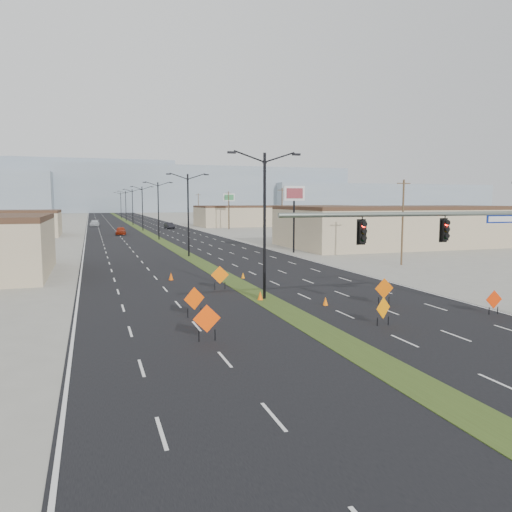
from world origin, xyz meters
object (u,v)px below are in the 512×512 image
object	(u,v)px
streetlight_3	(142,207)
streetlight_6	(121,204)
construction_sign_1	(194,300)
cone_0	(260,296)
construction_sign_2	(220,276)
pole_sign_east_near	(294,199)
signal_mast	(472,237)
pole_sign_east_far	(229,200)
streetlight_5	(126,205)
cone_1	(325,301)
streetlight_0	(265,221)
construction_sign_4	(383,309)
cone_2	(243,275)
cone_3	(171,276)
streetlight_2	(158,209)
construction_sign_3	(384,289)
streetlight_4	(133,206)
construction_sign_5	(494,300)
car_mid	(169,226)
streetlight_1	(188,212)
construction_sign_0	(207,320)
car_left	(121,231)
car_far	(95,223)

from	to	relation	value
streetlight_3	streetlight_6	bearing A→B (deg)	90.00
construction_sign_1	cone_0	distance (m)	6.34
construction_sign_2	pole_sign_east_near	bearing A→B (deg)	64.63
signal_mast	pole_sign_east_far	bearing A→B (deg)	82.73
streetlight_5	cone_1	size ratio (longest dim) A/B	17.47
streetlight_0	streetlight_3	bearing A→B (deg)	90.00
construction_sign_1	construction_sign_4	world-z (taller)	construction_sign_1
cone_2	cone_3	xyz separation A→B (m)	(-6.17, 0.98, 0.08)
streetlight_6	pole_sign_east_near	distance (m)	140.39
streetlight_3	cone_2	distance (m)	74.82
streetlight_2	construction_sign_3	distance (m)	60.86
streetlight_0	cone_2	world-z (taller)	streetlight_0
streetlight_4	construction_sign_5	bearing A→B (deg)	-84.56
signal_mast	construction_sign_5	world-z (taller)	signal_mast
construction_sign_2	cone_0	distance (m)	5.27
streetlight_3	cone_3	bearing A→B (deg)	-93.79
streetlight_4	cone_3	xyz separation A→B (m)	(-4.88, -101.65, -5.08)
car_mid	construction_sign_5	size ratio (longest dim) A/B	3.11
construction_sign_4	cone_3	size ratio (longest dim) A/B	2.32
signal_mast	streetlight_2	distance (m)	66.56
cone_3	cone_0	bearing A→B (deg)	-67.33
construction_sign_3	pole_sign_east_near	size ratio (longest dim) A/B	0.20
construction_sign_4	pole_sign_east_near	world-z (taller)	pole_sign_east_near
cone_3	construction_sign_2	bearing A→B (deg)	-63.26
streetlight_4	construction_sign_2	world-z (taller)	streetlight_4
construction_sign_3	cone_1	xyz separation A→B (m)	(-3.68, 1.08, -0.77)
streetlight_1	streetlight_5	world-z (taller)	same
construction_sign_1	construction_sign_0	bearing A→B (deg)	-112.50
streetlight_0	streetlight_1	xyz separation A→B (m)	(0.00, 28.00, 0.00)
streetlight_3	construction_sign_2	xyz separation A→B (m)	(-2.00, -79.37, -4.34)
signal_mast	pole_sign_east_near	size ratio (longest dim) A/B	1.87
cone_0	cone_2	bearing A→B (deg)	80.04
car_left	construction_sign_0	bearing A→B (deg)	-84.19
car_far	pole_sign_east_near	size ratio (longest dim) A/B	0.64
car_far	construction_sign_3	bearing A→B (deg)	-78.00
construction_sign_5	cone_2	size ratio (longest dim) A/B	2.76
signal_mast	streetlight_1	size ratio (longest dim) A/B	1.63
car_far	streetlight_1	bearing A→B (deg)	-79.29
construction_sign_3	streetlight_0	bearing A→B (deg)	148.72
cone_1	cone_3	world-z (taller)	cone_3
construction_sign_0	pole_sign_east_near	world-z (taller)	pole_sign_east_near
construction_sign_3	construction_sign_4	world-z (taller)	construction_sign_3
pole_sign_east_far	cone_3	bearing A→B (deg)	-99.02
construction_sign_5	pole_sign_east_far	distance (m)	94.58
streetlight_1	car_mid	distance (m)	62.42
signal_mast	car_left	xyz separation A→B (m)	(-14.16, 81.24, -3.98)
streetlight_3	cone_0	world-z (taller)	streetlight_3
construction_sign_1	pole_sign_east_near	size ratio (longest dim) A/B	0.21
streetlight_0	car_mid	xyz separation A→B (m)	(6.87, 89.86, -4.67)
cone_0	pole_sign_east_far	size ratio (longest dim) A/B	0.08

